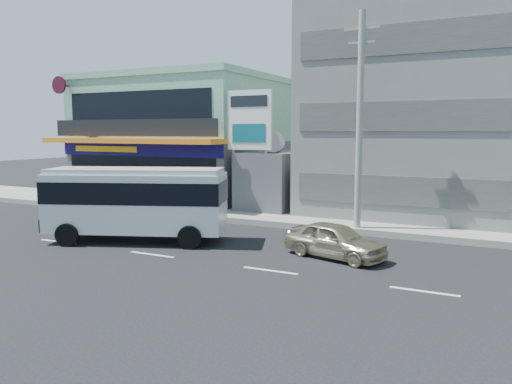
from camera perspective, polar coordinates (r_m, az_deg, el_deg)
ground at (r=19.67m, az=-11.79°, el=-7.02°), size 120.00×120.00×0.00m
sidewalk at (r=25.82m, az=10.53°, el=-3.31°), size 70.00×5.00×0.30m
shop_building at (r=35.09m, az=-8.18°, el=5.74°), size 12.40×11.70×8.00m
concrete_building at (r=30.11m, az=23.16°, el=10.79°), size 16.00×12.00×14.00m
gap_structure at (r=29.61m, az=2.59°, el=1.23°), size 3.00×6.00×3.50m
satellite_dish at (r=28.57m, az=1.80°, el=4.70°), size 1.50×1.50×0.15m
billboard at (r=27.15m, az=-0.75°, el=7.44°), size 2.60×0.18×6.90m
utility_pole_near at (r=23.13m, az=11.77°, el=7.93°), size 1.60×0.30×10.00m
minibus at (r=21.81m, az=-13.51°, el=-0.68°), size 7.87×4.92×3.14m
sedan at (r=18.88m, az=9.03°, el=-5.45°), size 4.22×2.62×1.34m
motorcycle_rider at (r=30.10m, az=-19.25°, el=-0.84°), size 1.96×0.73×2.48m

